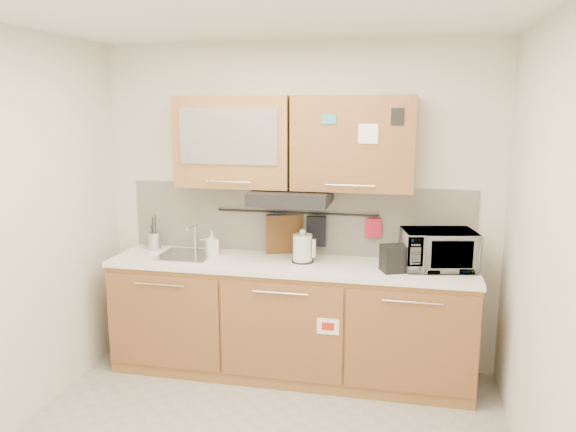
% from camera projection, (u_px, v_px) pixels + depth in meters
% --- Properties ---
extents(ceiling, '(3.20, 3.20, 0.00)m').
position_uv_depth(ceiling, '(241.00, 7.00, 2.86)').
color(ceiling, white).
rests_on(ceiling, wall_back).
extents(wall_back, '(3.20, 0.00, 3.20)m').
position_uv_depth(wall_back, '(297.00, 207.00, 4.55)').
color(wall_back, silver).
rests_on(wall_back, ground).
extents(wall_right, '(0.00, 3.00, 3.00)m').
position_uv_depth(wall_right, '(555.00, 271.00, 2.78)').
color(wall_right, silver).
rests_on(wall_right, ground).
extents(base_cabinet, '(2.80, 0.64, 0.88)m').
position_uv_depth(base_cabinet, '(289.00, 325.00, 4.42)').
color(base_cabinet, '#AF6E3E').
rests_on(base_cabinet, floor).
extents(countertop, '(2.82, 0.62, 0.04)m').
position_uv_depth(countertop, '(289.00, 265.00, 4.33)').
color(countertop, white).
rests_on(countertop, base_cabinet).
extents(backsplash, '(2.80, 0.02, 0.56)m').
position_uv_depth(backsplash, '(297.00, 219.00, 4.55)').
color(backsplash, silver).
rests_on(backsplash, countertop).
extents(upper_cabinets, '(1.82, 0.37, 0.70)m').
position_uv_depth(upper_cabinets, '(292.00, 142.00, 4.28)').
color(upper_cabinets, '#AF6E3E').
rests_on(upper_cabinets, wall_back).
extents(range_hood, '(0.60, 0.46, 0.10)m').
position_uv_depth(range_hood, '(291.00, 197.00, 4.28)').
color(range_hood, black).
rests_on(range_hood, upper_cabinets).
extents(sink, '(0.42, 0.40, 0.26)m').
position_uv_depth(sink, '(187.00, 255.00, 4.51)').
color(sink, silver).
rests_on(sink, countertop).
extents(utensil_rail, '(1.30, 0.02, 0.02)m').
position_uv_depth(utensil_rail, '(296.00, 213.00, 4.51)').
color(utensil_rail, black).
rests_on(utensil_rail, backsplash).
extents(utensil_crock, '(0.13, 0.13, 0.29)m').
position_uv_depth(utensil_crock, '(155.00, 241.00, 4.69)').
color(utensil_crock, silver).
rests_on(utensil_crock, countertop).
extents(kettle, '(0.19, 0.17, 0.26)m').
position_uv_depth(kettle, '(303.00, 249.00, 4.31)').
color(kettle, silver).
rests_on(kettle, countertop).
extents(toaster, '(0.29, 0.24, 0.19)m').
position_uv_depth(toaster, '(399.00, 258.00, 4.07)').
color(toaster, black).
rests_on(toaster, countertop).
extents(microwave, '(0.58, 0.45, 0.29)m').
position_uv_depth(microwave, '(438.00, 250.00, 4.13)').
color(microwave, '#999999').
rests_on(microwave, countertop).
extents(soap_bottle, '(0.12, 0.12, 0.20)m').
position_uv_depth(soap_bottle, '(212.00, 243.00, 4.52)').
color(soap_bottle, '#999999').
rests_on(soap_bottle, countertop).
extents(cutting_board, '(0.29, 0.12, 0.37)m').
position_uv_depth(cutting_board, '(285.00, 238.00, 4.55)').
color(cutting_board, brown).
rests_on(cutting_board, utensil_rail).
extents(oven_mitt, '(0.13, 0.05, 0.21)m').
position_uv_depth(oven_mitt, '(274.00, 227.00, 4.55)').
color(oven_mitt, '#213D9B').
rests_on(oven_mitt, utensil_rail).
extents(dark_pouch, '(0.16, 0.06, 0.24)m').
position_uv_depth(dark_pouch, '(316.00, 231.00, 4.48)').
color(dark_pouch, black).
rests_on(dark_pouch, utensil_rail).
extents(pot_holder, '(0.12, 0.04, 0.15)m').
position_uv_depth(pot_holder, '(373.00, 228.00, 4.38)').
color(pot_holder, red).
rests_on(pot_holder, utensil_rail).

